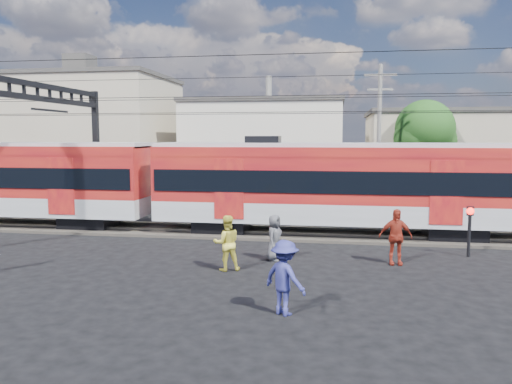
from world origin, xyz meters
TOP-DOWN VIEW (x-y plane):
  - ground at (0.00, 0.00)m, footprint 120.00×120.00m
  - track_bed at (0.00, 8.00)m, footprint 70.00×3.40m
  - rail_near at (0.00, 7.25)m, footprint 70.00×0.12m
  - rail_far at (0.00, 8.75)m, footprint 70.00×0.12m
  - commuter_train at (3.78, 8.00)m, footprint 50.30×3.08m
  - catenary at (-8.65, 8.00)m, footprint 70.00×9.30m
  - building_west at (-17.00, 24.00)m, footprint 14.28×10.20m
  - building_midwest at (-2.00, 27.00)m, footprint 12.24×12.24m
  - building_mideast at (14.00, 24.00)m, footprint 16.32×10.20m
  - utility_pole_mid at (6.00, 15.00)m, footprint 1.80×0.24m
  - tree_near at (9.19, 18.09)m, footprint 3.82×3.64m
  - pedestrian_b at (0.09, 1.55)m, footprint 1.09×0.97m
  - pedestrian_c at (2.43, -2.28)m, footprint 1.41×1.27m
  - pedestrian_d at (5.73, 3.26)m, footprint 1.18×0.56m
  - pedestrian_e at (1.49, 3.15)m, footprint 0.71×0.91m
  - crossing_signal at (8.55, 4.83)m, footprint 0.28×0.28m

SIDE VIEW (x-z plane):
  - ground at x=0.00m, z-range 0.00..0.00m
  - track_bed at x=0.00m, z-range 0.00..0.12m
  - rail_near at x=0.00m, z-range 0.12..0.24m
  - rail_far at x=0.00m, z-range 0.12..0.24m
  - pedestrian_e at x=1.49m, z-range 0.00..1.66m
  - pedestrian_b at x=0.09m, z-range 0.00..1.86m
  - pedestrian_c at x=2.43m, z-range 0.00..1.90m
  - pedestrian_d at x=5.73m, z-range 0.00..1.96m
  - crossing_signal at x=8.55m, z-range 0.37..2.26m
  - commuter_train at x=3.78m, z-range 0.31..4.49m
  - building_mideast at x=14.00m, z-range 0.01..6.31m
  - building_midwest at x=-2.00m, z-range 0.01..7.31m
  - utility_pole_mid at x=6.00m, z-range 0.28..8.78m
  - building_west at x=-17.00m, z-range 0.01..9.31m
  - tree_near at x=9.19m, z-range 1.30..8.02m
  - catenary at x=-8.65m, z-range 1.38..8.89m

